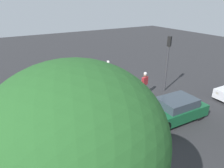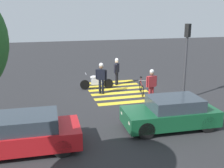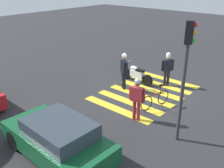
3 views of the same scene
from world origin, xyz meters
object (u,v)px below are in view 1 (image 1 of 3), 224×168
Objects in this scene: police_motorcycle at (96,81)px; leaning_bicycle at (133,84)px; car_red_convertible at (80,150)px; traffic_light_pole at (168,55)px; officer_on_foot at (103,78)px; pedestrian_bystander at (145,82)px; car_green_compact at (174,109)px; officer_by_motorcycle at (108,69)px.

leaning_bicycle is (-2.32, 1.81, -0.08)m from police_motorcycle.
leaning_bicycle is 0.38× the size of car_red_convertible.
traffic_light_pole is (-8.48, -3.74, 2.16)m from car_red_convertible.
police_motorcycle reaches higher than leaning_bicycle.
officer_on_foot is 3.11m from pedestrian_bystander.
traffic_light_pole is at bearing 140.64° from leaning_bicycle.
pedestrian_bystander is at bearing -4.09° from traffic_light_pole.
pedestrian_bystander is at bearing -99.27° from car_green_compact.
officer_by_motorcycle is at bearing -126.55° from car_red_convertible.
officer_by_motorcycle is at bearing -129.44° from officer_on_foot.
car_green_compact is at bearing 53.39° from traffic_light_pole.
police_motorcycle is 6.92m from car_green_compact.
car_red_convertible reaches higher than police_motorcycle.
traffic_light_pole is at bearing 141.36° from police_motorcycle.
car_green_compact is 6.03m from car_red_convertible.
officer_on_foot is at bearing -72.62° from car_green_compact.
leaning_bicycle is 3.46m from traffic_light_pole.
officer_on_foot is 5.04m from traffic_light_pole.
officer_by_motorcycle is at bearing -71.00° from leaning_bicycle.
traffic_light_pole is at bearing -156.21° from car_red_convertible.
officer_on_foot is 1.04× the size of pedestrian_bystander.
traffic_light_pole reaches higher than officer_on_foot.
car_red_convertible is (4.25, 7.12, 0.18)m from police_motorcycle.
officer_on_foot is 1.04× the size of officer_by_motorcycle.
officer_on_foot reaches higher than car_green_compact.
leaning_bicycle is 8.45m from car_red_convertible.
car_green_compact is (-1.74, 5.54, -0.46)m from officer_on_foot.
leaning_bicycle is 2.49m from officer_on_foot.
officer_by_motorcycle is 0.46× the size of car_green_compact.
officer_by_motorcycle is at bearing -87.75° from car_green_compact.
police_motorcycle is 4.04m from pedestrian_bystander.
pedestrian_bystander is at bearing -149.52° from car_red_convertible.
officer_on_foot reaches higher than pedestrian_bystander.
officer_on_foot is at bearing 50.56° from officer_by_motorcycle.
leaning_bicycle is 0.88× the size of officer_on_foot.
officer_by_motorcycle reaches higher than leaning_bicycle.
leaning_bicycle is 0.91× the size of officer_by_motorcycle.
car_red_convertible is 1.05× the size of traffic_light_pole.
pedestrian_bystander is (-0.01, 1.43, 0.67)m from leaning_bicycle.
officer_on_foot is at bearing -16.34° from leaning_bicycle.
officer_on_foot is 0.43× the size of car_red_convertible.
leaning_bicycle is 0.40× the size of traffic_light_pole.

